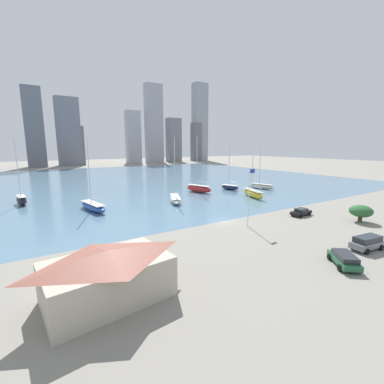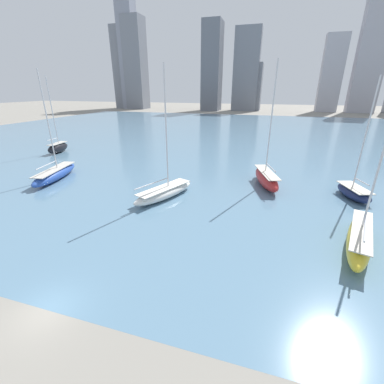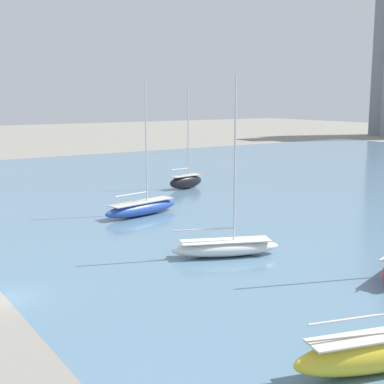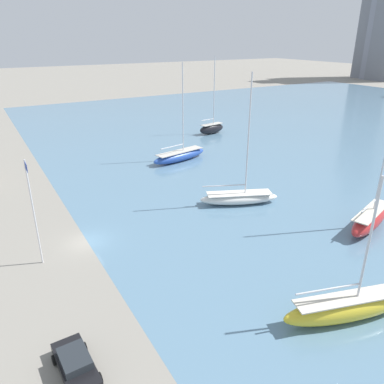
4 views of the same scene
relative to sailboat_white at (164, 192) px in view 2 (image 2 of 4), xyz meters
The scene contains 9 objects.
ground_plane 19.57m from the sailboat_white, 90.52° to the right, with size 500.00×500.00×0.00m, color gray.
harbor_water 50.45m from the sailboat_white, 90.20° to the left, with size 180.00×140.00×0.00m.
distant_city_skyline 152.57m from the sailboat_white, 90.87° to the left, with size 212.98×24.53×71.59m.
sailboat_white is the anchor object (origin of this frame).
sailboat_blue 19.53m from the sailboat_white, behind, with size 4.63×11.24×16.11m.
sailboat_black 37.13m from the sailboat_white, 152.54° to the left, with size 2.89×6.65×15.99m.
sailboat_red 15.31m from the sailboat_white, 34.05° to the left, with size 4.88×9.55×17.11m.
sailboat_navy 25.00m from the sailboat_white, 16.81° to the left, with size 4.38×6.66×14.96m.
sailboat_yellow 21.98m from the sailboat_white, 15.34° to the right, with size 4.74×10.48×11.60m.
Camera 2 is at (12.75, -9.38, 13.50)m, focal length 24.00 mm.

